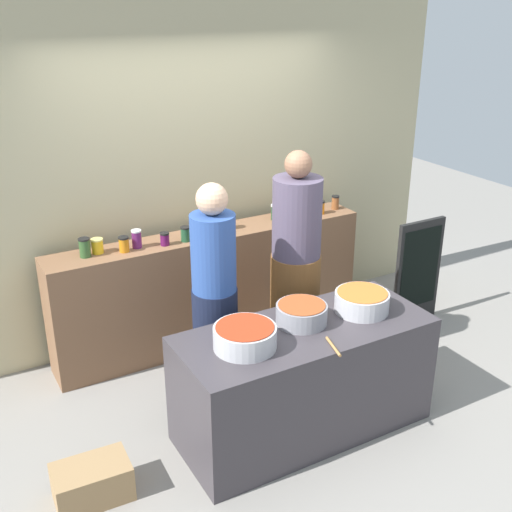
{
  "coord_description": "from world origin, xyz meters",
  "views": [
    {
      "loc": [
        -2.04,
        -3.26,
        2.79
      ],
      "look_at": [
        0.0,
        0.35,
        1.05
      ],
      "focal_mm": 44.38,
      "sensor_mm": 36.0,
      "label": 1
    }
  ],
  "objects_px": {
    "preserve_jar_4": "(165,239)",
    "chalkboard_sign": "(418,272)",
    "preserve_jar_2": "(124,244)",
    "preserve_jar_9": "(295,210)",
    "wooden_spoon": "(333,347)",
    "cook_with_tongs": "(215,306)",
    "preserve_jar_3": "(137,239)",
    "preserve_jar_11": "(320,207)",
    "preserve_jar_0": "(85,248)",
    "cooking_pot_center": "(302,314)",
    "bread_crate": "(92,482)",
    "preserve_jar_12": "(335,202)",
    "preserve_jar_8": "(276,212)",
    "preserve_jar_5": "(185,234)",
    "preserve_jar_10": "(308,207)",
    "cooking_pot_right": "(362,302)",
    "cooking_pot_left": "(245,337)",
    "cook_in_cap": "(295,276)",
    "preserve_jar_7": "(225,221)",
    "preserve_jar_6": "(213,227)",
    "preserve_jar_1": "(97,246)"
  },
  "relations": [
    {
      "from": "preserve_jar_6",
      "to": "preserve_jar_9",
      "type": "height_order",
      "value": "same"
    },
    {
      "from": "bread_crate",
      "to": "chalkboard_sign",
      "type": "distance_m",
      "value": 3.28
    },
    {
      "from": "preserve_jar_8",
      "to": "preserve_jar_3",
      "type": "bearing_deg",
      "value": -178.75
    },
    {
      "from": "preserve_jar_4",
      "to": "preserve_jar_5",
      "type": "bearing_deg",
      "value": -0.11
    },
    {
      "from": "preserve_jar_5",
      "to": "preserve_jar_10",
      "type": "xyz_separation_m",
      "value": [
        1.2,
        0.07,
        0.01
      ]
    },
    {
      "from": "cooking_pot_center",
      "to": "chalkboard_sign",
      "type": "height_order",
      "value": "chalkboard_sign"
    },
    {
      "from": "preserve_jar_12",
      "to": "wooden_spoon",
      "type": "bearing_deg",
      "value": -126.16
    },
    {
      "from": "preserve_jar_1",
      "to": "preserve_jar_11",
      "type": "xyz_separation_m",
      "value": [
        1.97,
        -0.08,
        0.0
      ]
    },
    {
      "from": "preserve_jar_10",
      "to": "cook_with_tongs",
      "type": "relative_size",
      "value": 0.08
    },
    {
      "from": "preserve_jar_0",
      "to": "preserve_jar_2",
      "type": "xyz_separation_m",
      "value": [
        0.28,
        -0.05,
        -0.01
      ]
    },
    {
      "from": "chalkboard_sign",
      "to": "bread_crate",
      "type": "bearing_deg",
      "value": -167.15
    },
    {
      "from": "cooking_pot_left",
      "to": "wooden_spoon",
      "type": "height_order",
      "value": "cooking_pot_left"
    },
    {
      "from": "preserve_jar_5",
      "to": "preserve_jar_12",
      "type": "bearing_deg",
      "value": 2.48
    },
    {
      "from": "preserve_jar_4",
      "to": "preserve_jar_8",
      "type": "bearing_deg",
      "value": 4.55
    },
    {
      "from": "cooking_pot_center",
      "to": "bread_crate",
      "type": "xyz_separation_m",
      "value": [
        -1.46,
        -0.01,
        -0.73
      ]
    },
    {
      "from": "preserve_jar_8",
      "to": "chalkboard_sign",
      "type": "height_order",
      "value": "preserve_jar_8"
    },
    {
      "from": "cooking_pot_left",
      "to": "cook_in_cap",
      "type": "height_order",
      "value": "cook_in_cap"
    },
    {
      "from": "preserve_jar_0",
      "to": "cooking_pot_center",
      "type": "distance_m",
      "value": 1.7
    },
    {
      "from": "preserve_jar_3",
      "to": "preserve_jar_11",
      "type": "bearing_deg",
      "value": -1.12
    },
    {
      "from": "preserve_jar_3",
      "to": "cooking_pot_right",
      "type": "xyz_separation_m",
      "value": [
        1.09,
        -1.38,
        -0.2
      ]
    },
    {
      "from": "preserve_jar_10",
      "to": "bread_crate",
      "type": "height_order",
      "value": "preserve_jar_10"
    },
    {
      "from": "preserve_jar_8",
      "to": "bread_crate",
      "type": "xyz_separation_m",
      "value": [
        -2.07,
        -1.35,
        -0.93
      ]
    },
    {
      "from": "cooking_pot_center",
      "to": "wooden_spoon",
      "type": "bearing_deg",
      "value": -90.56
    },
    {
      "from": "preserve_jar_2",
      "to": "preserve_jar_5",
      "type": "xyz_separation_m",
      "value": [
        0.49,
        -0.03,
        -0.0
      ]
    },
    {
      "from": "preserve_jar_7",
      "to": "cooking_pot_left",
      "type": "height_order",
      "value": "preserve_jar_7"
    },
    {
      "from": "preserve_jar_12",
      "to": "wooden_spoon",
      "type": "xyz_separation_m",
      "value": [
        -1.23,
        -1.68,
        -0.25
      ]
    },
    {
      "from": "preserve_jar_4",
      "to": "preserve_jar_8",
      "type": "relative_size",
      "value": 0.76
    },
    {
      "from": "preserve_jar_6",
      "to": "bread_crate",
      "type": "relative_size",
      "value": 0.23
    },
    {
      "from": "preserve_jar_6",
      "to": "cook_in_cap",
      "type": "height_order",
      "value": "cook_in_cap"
    },
    {
      "from": "preserve_jar_2",
      "to": "chalkboard_sign",
      "type": "xyz_separation_m",
      "value": [
        2.47,
        -0.57,
        -0.55
      ]
    },
    {
      "from": "preserve_jar_2",
      "to": "preserve_jar_9",
      "type": "relative_size",
      "value": 1.14
    },
    {
      "from": "cooking_pot_left",
      "to": "cook_with_tongs",
      "type": "xyz_separation_m",
      "value": [
        0.1,
        0.62,
        -0.09
      ]
    },
    {
      "from": "preserve_jar_3",
      "to": "preserve_jar_11",
      "type": "distance_m",
      "value": 1.68
    },
    {
      "from": "preserve_jar_1",
      "to": "preserve_jar_10",
      "type": "distance_m",
      "value": 1.87
    },
    {
      "from": "cooking_pot_left",
      "to": "preserve_jar_6",
      "type": "bearing_deg",
      "value": 71.42
    },
    {
      "from": "cooking_pot_right",
      "to": "cook_in_cap",
      "type": "xyz_separation_m",
      "value": [
        -0.1,
        0.66,
        -0.05
      ]
    },
    {
      "from": "wooden_spoon",
      "to": "cook_with_tongs",
      "type": "relative_size",
      "value": 0.13
    },
    {
      "from": "preserve_jar_6",
      "to": "cooking_pot_center",
      "type": "bearing_deg",
      "value": -89.99
    },
    {
      "from": "preserve_jar_4",
      "to": "cooking_pot_left",
      "type": "relative_size",
      "value": 0.26
    },
    {
      "from": "preserve_jar_4",
      "to": "cooking_pot_center",
      "type": "height_order",
      "value": "preserve_jar_4"
    },
    {
      "from": "preserve_jar_9",
      "to": "preserve_jar_2",
      "type": "bearing_deg",
      "value": -177.67
    },
    {
      "from": "preserve_jar_7",
      "to": "preserve_jar_11",
      "type": "height_order",
      "value": "preserve_jar_7"
    },
    {
      "from": "preserve_jar_3",
      "to": "preserve_jar_7",
      "type": "relative_size",
      "value": 1.05
    },
    {
      "from": "preserve_jar_5",
      "to": "cooking_pot_right",
      "type": "relative_size",
      "value": 0.32
    },
    {
      "from": "preserve_jar_12",
      "to": "cooking_pot_right",
      "type": "distance_m",
      "value": 1.6
    },
    {
      "from": "preserve_jar_4",
      "to": "chalkboard_sign",
      "type": "distance_m",
      "value": 2.29
    },
    {
      "from": "preserve_jar_3",
      "to": "preserve_jar_12",
      "type": "height_order",
      "value": "preserve_jar_3"
    },
    {
      "from": "preserve_jar_1",
      "to": "preserve_jar_10",
      "type": "xyz_separation_m",
      "value": [
        1.87,
        -0.03,
        0.01
      ]
    },
    {
      "from": "preserve_jar_8",
      "to": "cooking_pot_right",
      "type": "bearing_deg",
      "value": -96.73
    },
    {
      "from": "preserve_jar_9",
      "to": "cooking_pot_right",
      "type": "xyz_separation_m",
      "value": [
        -0.37,
        -1.41,
        -0.18
      ]
    }
  ]
}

